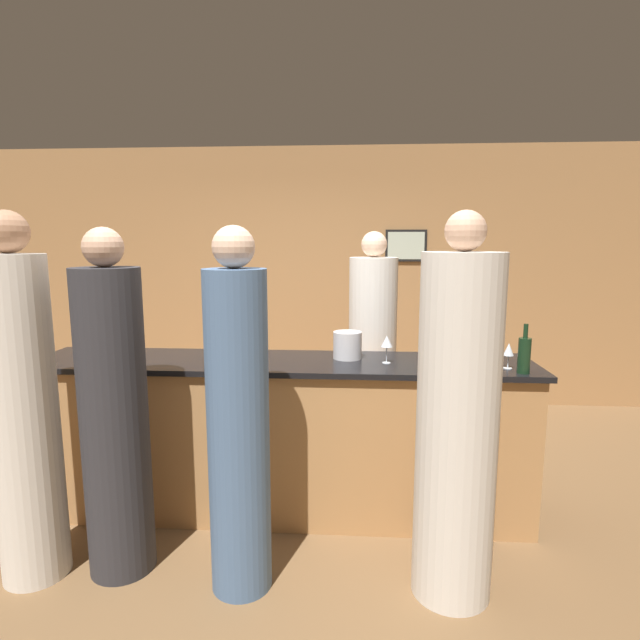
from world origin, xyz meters
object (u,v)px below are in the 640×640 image
object	(u,v)px
guest_0	(457,425)
guest_2	(114,417)
guest_1	(238,425)
bartender	(372,362)
wine_bottle_0	(524,354)
ice_bucket	(347,345)
guest_3	(23,413)

from	to	relation	value
guest_0	guest_2	xyz separation A→B (m)	(-1.78, 0.07, -0.03)
guest_0	guest_1	xyz separation A→B (m)	(-1.09, -0.03, -0.02)
bartender	wine_bottle_0	distance (m)	1.27
guest_0	guest_1	size ratio (longest dim) A/B	1.04
wine_bottle_0	ice_bucket	xyz separation A→B (m)	(-1.03, 0.31, -0.02)
guest_0	ice_bucket	distance (m)	1.01
wine_bottle_0	ice_bucket	world-z (taller)	wine_bottle_0
guest_1	guest_2	xyz separation A→B (m)	(-0.69, 0.10, -0.01)
guest_3	guest_2	bearing A→B (deg)	10.65
guest_2	guest_1	bearing A→B (deg)	-8.17
guest_0	guest_1	world-z (taller)	guest_0
ice_bucket	guest_0	bearing A→B (deg)	-55.90
guest_1	guest_2	bearing A→B (deg)	171.83
guest_0	guest_1	bearing A→B (deg)	-178.61
bartender	ice_bucket	bearing A→B (deg)	72.79
guest_2	wine_bottle_0	xyz separation A→B (m)	(2.25, 0.43, 0.28)
guest_1	ice_bucket	distance (m)	1.02
guest_1	wine_bottle_0	bearing A→B (deg)	18.87
guest_2	ice_bucket	xyz separation A→B (m)	(1.23, 0.74, 0.25)
guest_0	wine_bottle_0	world-z (taller)	guest_0
guest_2	guest_0	bearing A→B (deg)	-2.34
guest_1	ice_bucket	xyz separation A→B (m)	(0.54, 0.84, 0.24)
guest_2	guest_3	distance (m)	0.45
guest_0	guest_3	size ratio (longest dim) A/B	0.99
guest_1	guest_3	world-z (taller)	guest_3
guest_0	guest_1	distance (m)	1.09
bartender	wine_bottle_0	size ratio (longest dim) A/B	6.43
guest_3	guest_1	bearing A→B (deg)	-0.79
guest_1	wine_bottle_0	distance (m)	1.67
bartender	guest_3	world-z (taller)	guest_3
guest_1	guest_0	bearing A→B (deg)	1.39
guest_1	guest_2	world-z (taller)	guest_1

